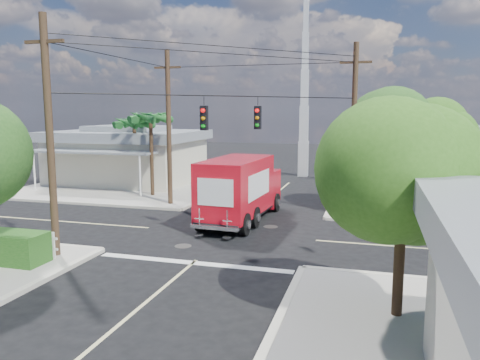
% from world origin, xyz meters
% --- Properties ---
extents(ground, '(120.00, 120.00, 0.00)m').
position_xyz_m(ground, '(0.00, 0.00, 0.00)').
color(ground, black).
rests_on(ground, ground).
extents(sidewalk_ne, '(14.12, 14.12, 0.14)m').
position_xyz_m(sidewalk_ne, '(10.88, 10.88, 0.07)').
color(sidewalk_ne, '#A9A398').
rests_on(sidewalk_ne, ground).
extents(sidewalk_nw, '(14.12, 14.12, 0.14)m').
position_xyz_m(sidewalk_nw, '(-10.88, 10.88, 0.07)').
color(sidewalk_nw, '#A9A398').
rests_on(sidewalk_nw, ground).
extents(road_markings, '(32.00, 32.00, 0.01)m').
position_xyz_m(road_markings, '(0.00, -1.47, 0.01)').
color(road_markings, beige).
rests_on(road_markings, ground).
extents(building_ne, '(11.80, 10.20, 4.50)m').
position_xyz_m(building_ne, '(12.50, 11.97, 2.32)').
color(building_ne, silver).
rests_on(building_ne, sidewalk_ne).
extents(building_nw, '(10.80, 10.20, 4.30)m').
position_xyz_m(building_nw, '(-12.00, 12.46, 2.22)').
color(building_nw, beige).
rests_on(building_nw, sidewalk_nw).
extents(radio_tower, '(0.80, 0.80, 17.00)m').
position_xyz_m(radio_tower, '(0.50, 20.00, 5.64)').
color(radio_tower, silver).
rests_on(radio_tower, ground).
extents(tree_ne_front, '(4.21, 4.14, 6.66)m').
position_xyz_m(tree_ne_front, '(7.21, 6.76, 4.77)').
color(tree_ne_front, '#422D1C').
rests_on(tree_ne_front, sidewalk_ne).
extents(tree_ne_back, '(3.77, 3.66, 5.82)m').
position_xyz_m(tree_ne_back, '(9.81, 8.96, 4.19)').
color(tree_ne_back, '#422D1C').
rests_on(tree_ne_back, sidewalk_ne).
extents(tree_se, '(3.67, 3.54, 5.62)m').
position_xyz_m(tree_se, '(7.01, -7.24, 4.04)').
color(tree_se, '#422D1C').
rests_on(tree_se, sidewalk_se).
extents(palm_nw_front, '(3.01, 3.08, 5.59)m').
position_xyz_m(palm_nw_front, '(-7.50, 7.50, 5.04)').
color(palm_nw_front, '#422D1C').
rests_on(palm_nw_front, sidewalk_nw).
extents(palm_nw_back, '(3.01, 3.08, 5.19)m').
position_xyz_m(palm_nw_back, '(-9.50, 9.00, 4.67)').
color(palm_nw_back, '#422D1C').
rests_on(palm_nw_back, sidewalk_nw).
extents(utility_poles, '(12.00, 10.68, 9.00)m').
position_xyz_m(utility_poles, '(-1.58, 1.60, 4.67)').
color(utility_poles, '#473321').
rests_on(utility_poles, ground).
extents(vending_boxes, '(1.90, 0.50, 1.10)m').
position_xyz_m(vending_boxes, '(6.50, 6.20, 0.69)').
color(vending_boxes, red).
rests_on(vending_boxes, sidewalk_ne).
extents(delivery_truck, '(2.80, 7.65, 3.25)m').
position_xyz_m(delivery_truck, '(-0.11, 2.54, 1.65)').
color(delivery_truck, black).
rests_on(delivery_truck, ground).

